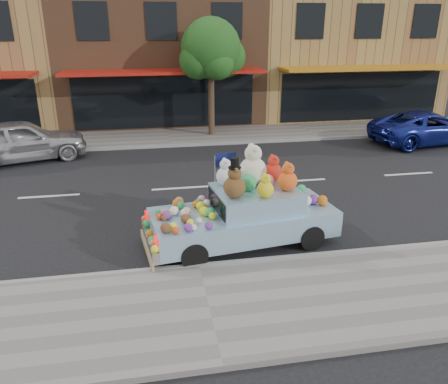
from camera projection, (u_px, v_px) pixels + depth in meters
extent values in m
plane|color=black|center=(180.00, 188.00, 13.97)|extent=(120.00, 120.00, 0.00)
cube|color=gray|center=(209.00, 309.00, 7.98)|extent=(60.00, 3.00, 0.12)
cube|color=gray|center=(168.00, 137.00, 19.91)|extent=(60.00, 3.00, 0.12)
cube|color=gray|center=(199.00, 267.00, 9.36)|extent=(60.00, 0.12, 0.13)
cube|color=gray|center=(170.00, 146.00, 18.53)|extent=(60.00, 0.12, 0.13)
cube|color=brown|center=(160.00, 51.00, 23.70)|extent=(10.00, 8.00, 7.00)
cube|color=black|center=(165.00, 102.00, 20.78)|extent=(8.50, 0.06, 2.40)
cube|color=#AC190F|center=(165.00, 72.00, 19.42)|extent=(9.00, 1.80, 0.12)
cube|color=black|center=(92.00, 21.00, 18.98)|extent=(1.40, 0.06, 1.60)
cube|color=black|center=(161.00, 21.00, 19.47)|extent=(1.40, 0.06, 1.60)
cube|color=black|center=(227.00, 21.00, 19.96)|extent=(1.40, 0.06, 1.60)
cube|color=#9E7D42|center=(333.00, 49.00, 25.33)|extent=(10.00, 8.00, 7.00)
cube|color=black|center=(361.00, 96.00, 22.41)|extent=(8.50, 0.06, 2.40)
cube|color=#C47B17|center=(373.00, 68.00, 21.05)|extent=(9.00, 1.80, 0.12)
cube|color=black|center=(310.00, 21.00, 20.61)|extent=(1.40, 0.06, 1.60)
cube|color=black|center=(369.00, 21.00, 21.10)|extent=(1.40, 0.06, 1.60)
cube|color=black|center=(426.00, 21.00, 21.59)|extent=(1.40, 0.06, 1.60)
cylinder|color=#38281C|center=(211.00, 102.00, 19.67)|extent=(0.28, 0.28, 3.20)
sphere|color=#184614|center=(211.00, 48.00, 18.83)|extent=(2.60, 2.60, 2.60)
sphere|color=#184614|center=(225.00, 57.00, 19.36)|extent=(1.80, 1.80, 1.80)
sphere|color=#184614|center=(198.00, 61.00, 18.73)|extent=(1.60, 1.60, 1.60)
sphere|color=#184614|center=(218.00, 64.00, 18.53)|extent=(1.40, 1.40, 1.40)
sphere|color=#184614|center=(202.00, 54.00, 19.44)|extent=(1.60, 1.60, 1.60)
imported|color=#B5B4B9|center=(21.00, 141.00, 16.44)|extent=(5.03, 3.18, 1.59)
imported|color=navy|center=(427.00, 127.00, 18.94)|extent=(5.24, 2.93, 1.38)
cylinder|color=black|center=(311.00, 237.00, 10.13)|extent=(0.62, 0.28, 0.60)
cylinder|color=black|center=(283.00, 211.00, 11.51)|extent=(0.62, 0.28, 0.60)
cylinder|color=black|center=(194.00, 256.00, 9.34)|extent=(0.62, 0.28, 0.60)
cylinder|color=black|center=(179.00, 225.00, 10.72)|extent=(0.62, 0.28, 0.60)
cube|color=#94BEDD|center=(243.00, 222.00, 10.33)|extent=(4.49, 2.25, 0.60)
cube|color=#94BEDD|center=(256.00, 199.00, 10.22)|extent=(2.08, 1.74, 0.50)
cube|color=silver|center=(150.00, 241.00, 9.76)|extent=(0.39, 1.79, 0.26)
cube|color=red|center=(156.00, 241.00, 9.06)|extent=(0.10, 0.29, 0.16)
cube|color=red|center=(147.00, 215.00, 10.26)|extent=(0.10, 0.29, 0.16)
cube|color=black|center=(217.00, 204.00, 9.95)|extent=(0.21, 1.29, 0.40)
sphere|color=#553618|center=(234.00, 187.00, 9.54)|extent=(0.49, 0.49, 0.49)
sphere|color=#553618|center=(235.00, 173.00, 9.43)|extent=(0.31, 0.31, 0.31)
sphere|color=#553618|center=(236.00, 170.00, 9.29)|extent=(0.12, 0.12, 0.12)
sphere|color=#553618|center=(234.00, 167.00, 9.49)|extent=(0.12, 0.12, 0.12)
cylinder|color=black|center=(235.00, 168.00, 9.38)|extent=(0.29, 0.29, 0.02)
cylinder|color=black|center=(235.00, 163.00, 9.34)|extent=(0.18, 0.18, 0.22)
sphere|color=beige|center=(253.00, 171.00, 10.33)|extent=(0.66, 0.66, 0.66)
sphere|color=beige|center=(253.00, 153.00, 10.18)|extent=(0.41, 0.41, 0.41)
sphere|color=beige|center=(255.00, 150.00, 10.00)|extent=(0.16, 0.16, 0.16)
sphere|color=beige|center=(252.00, 146.00, 10.26)|extent=(0.16, 0.16, 0.16)
sphere|color=#E84C15|center=(288.00, 181.00, 9.96)|extent=(0.46, 0.46, 0.46)
sphere|color=#E84C15|center=(288.00, 169.00, 9.86)|extent=(0.28, 0.28, 0.28)
sphere|color=#E84C15|center=(290.00, 166.00, 9.73)|extent=(0.11, 0.11, 0.11)
sphere|color=#E84C15|center=(287.00, 164.00, 9.91)|extent=(0.11, 0.11, 0.11)
sphere|color=#B32213|center=(273.00, 172.00, 10.57)|extent=(0.44, 0.44, 0.44)
sphere|color=#B32213|center=(274.00, 161.00, 10.47)|extent=(0.27, 0.27, 0.27)
sphere|color=#B32213|center=(275.00, 158.00, 10.35)|extent=(0.10, 0.10, 0.10)
sphere|color=#B32213|center=(273.00, 156.00, 10.52)|extent=(0.10, 0.10, 0.10)
sphere|color=silver|center=(225.00, 176.00, 10.28)|extent=(0.45, 0.45, 0.45)
sphere|color=silver|center=(225.00, 165.00, 10.17)|extent=(0.28, 0.28, 0.28)
sphere|color=silver|center=(226.00, 162.00, 10.05)|extent=(0.10, 0.10, 0.10)
sphere|color=silver|center=(225.00, 160.00, 10.23)|extent=(0.10, 0.10, 0.10)
sphere|color=gold|center=(265.00, 189.00, 9.57)|extent=(0.37, 0.37, 0.37)
sphere|color=gold|center=(266.00, 179.00, 9.48)|extent=(0.23, 0.23, 0.23)
sphere|color=gold|center=(267.00, 177.00, 9.38)|extent=(0.09, 0.09, 0.09)
sphere|color=gold|center=(265.00, 175.00, 9.53)|extent=(0.09, 0.09, 0.09)
sphere|color=#28954F|center=(248.00, 183.00, 10.01)|extent=(0.40, 0.40, 0.40)
sphere|color=pink|center=(267.00, 181.00, 10.20)|extent=(0.32, 0.32, 0.32)
sphere|color=beige|center=(174.00, 211.00, 9.92)|extent=(0.22, 0.22, 0.22)
sphere|color=#28954F|center=(158.00, 212.00, 9.95)|extent=(0.13, 0.13, 0.13)
sphere|color=#9C7656|center=(165.00, 212.00, 9.93)|extent=(0.14, 0.14, 0.14)
sphere|color=#5C301A|center=(185.00, 219.00, 9.53)|extent=(0.21, 0.21, 0.21)
sphere|color=#5C301A|center=(165.00, 228.00, 9.10)|extent=(0.22, 0.22, 0.22)
sphere|color=pink|center=(202.00, 199.00, 10.58)|extent=(0.20, 0.20, 0.20)
sphere|color=#CA6013|center=(177.00, 203.00, 10.33)|extent=(0.22, 0.22, 0.22)
sphere|color=#28954F|center=(199.00, 202.00, 10.49)|extent=(0.17, 0.17, 0.17)
sphere|color=beige|center=(207.00, 203.00, 10.36)|extent=(0.19, 0.19, 0.19)
sphere|color=#F2FD1C|center=(190.00, 222.00, 9.42)|extent=(0.15, 0.15, 0.15)
sphere|color=#9C7656|center=(176.00, 211.00, 9.96)|extent=(0.16, 0.16, 0.16)
sphere|color=#F2FD1C|center=(213.00, 216.00, 9.72)|extent=(0.16, 0.16, 0.16)
sphere|color=#F2FD1C|center=(205.00, 211.00, 9.90)|extent=(0.21, 0.21, 0.21)
sphere|color=beige|center=(199.00, 220.00, 9.53)|extent=(0.13, 0.13, 0.13)
sphere|color=#652A82|center=(166.00, 215.00, 9.72)|extent=(0.21, 0.21, 0.21)
sphere|color=#28954F|center=(210.00, 212.00, 9.85)|extent=(0.22, 0.22, 0.22)
sphere|color=#9C7656|center=(168.00, 214.00, 9.81)|extent=(0.17, 0.17, 0.17)
sphere|color=#9C7656|center=(179.00, 201.00, 10.46)|extent=(0.22, 0.22, 0.22)
sphere|color=red|center=(182.00, 204.00, 10.37)|extent=(0.14, 0.14, 0.14)
sphere|color=#28954F|center=(181.00, 205.00, 10.26)|extent=(0.18, 0.18, 0.18)
sphere|color=#652A82|center=(188.00, 227.00, 9.15)|extent=(0.19, 0.19, 0.19)
sphere|color=#9C7656|center=(164.00, 213.00, 9.82)|extent=(0.20, 0.20, 0.20)
sphere|color=beige|center=(185.00, 213.00, 9.84)|extent=(0.21, 0.21, 0.21)
sphere|color=#F2FD1C|center=(204.00, 211.00, 9.93)|extent=(0.20, 0.20, 0.20)
sphere|color=beige|center=(194.00, 227.00, 9.21)|extent=(0.14, 0.14, 0.14)
sphere|color=#652A82|center=(164.00, 228.00, 9.17)|extent=(0.14, 0.14, 0.14)
sphere|color=#5C301A|center=(164.00, 218.00, 9.66)|extent=(0.14, 0.14, 0.14)
sphere|color=#652A82|center=(209.00, 225.00, 9.25)|extent=(0.18, 0.18, 0.18)
sphere|color=red|center=(176.00, 230.00, 9.06)|extent=(0.15, 0.15, 0.15)
sphere|color=#F2FD1C|center=(173.00, 226.00, 9.24)|extent=(0.16, 0.16, 0.16)
sphere|color=#CA6013|center=(196.00, 204.00, 10.33)|extent=(0.18, 0.18, 0.18)
sphere|color=red|center=(159.00, 216.00, 9.73)|extent=(0.14, 0.14, 0.14)
sphere|color=#F2FD1C|center=(201.00, 206.00, 10.18)|extent=(0.22, 0.22, 0.22)
sphere|color=#D8A88C|center=(187.00, 212.00, 9.84)|extent=(0.22, 0.22, 0.22)
sphere|color=#F2FD1C|center=(155.00, 249.00, 8.98)|extent=(0.16, 0.16, 0.16)
sphere|color=#28954F|center=(146.00, 223.00, 10.11)|extent=(0.17, 0.17, 0.17)
sphere|color=#9C7656|center=(153.00, 243.00, 9.24)|extent=(0.15, 0.15, 0.15)
sphere|color=red|center=(145.00, 219.00, 10.33)|extent=(0.16, 0.16, 0.16)
sphere|color=#28954F|center=(152.00, 240.00, 9.34)|extent=(0.17, 0.17, 0.17)
sphere|color=#CA6013|center=(150.00, 233.00, 9.64)|extent=(0.17, 0.17, 0.17)
sphere|color=#28954F|center=(145.00, 219.00, 10.35)|extent=(0.16, 0.16, 0.16)
sphere|color=#9C7656|center=(155.00, 248.00, 9.01)|extent=(0.15, 0.15, 0.15)
sphere|color=pink|center=(289.00, 191.00, 11.14)|extent=(0.18, 0.18, 0.18)
sphere|color=#652A82|center=(313.00, 199.00, 10.52)|extent=(0.24, 0.24, 0.24)
sphere|color=#28954F|center=(298.00, 202.00, 10.37)|extent=(0.25, 0.25, 0.25)
sphere|color=beige|center=(306.00, 201.00, 10.43)|extent=(0.26, 0.26, 0.26)
sphere|color=#CA6013|center=(322.00, 200.00, 10.48)|extent=(0.24, 0.24, 0.24)
sphere|color=#28954F|center=(301.00, 189.00, 11.16)|extent=(0.25, 0.25, 0.25)
sphere|color=#CA6013|center=(323.00, 202.00, 10.44)|extent=(0.19, 0.19, 0.19)
cylinder|color=#997A54|center=(153.00, 269.00, 9.07)|extent=(0.06, 0.06, 0.17)
sphere|color=#997A54|center=(153.00, 265.00, 9.03)|extent=(0.07, 0.07, 0.07)
cylinder|color=#997A54|center=(152.00, 267.00, 9.15)|extent=(0.06, 0.06, 0.17)
sphere|color=#997A54|center=(152.00, 263.00, 9.12)|extent=(0.07, 0.07, 0.07)
cylinder|color=#997A54|center=(152.00, 265.00, 9.24)|extent=(0.06, 0.06, 0.17)
sphere|color=#997A54|center=(151.00, 261.00, 9.20)|extent=(0.07, 0.07, 0.07)
cylinder|color=#997A54|center=(151.00, 263.00, 9.32)|extent=(0.06, 0.06, 0.17)
sphere|color=#997A54|center=(151.00, 259.00, 9.29)|extent=(0.07, 0.07, 0.07)
cylinder|color=#997A54|center=(150.00, 261.00, 9.40)|extent=(0.06, 0.06, 0.17)
sphere|color=#997A54|center=(150.00, 257.00, 9.37)|extent=(0.07, 0.07, 0.07)
cylinder|color=#997A54|center=(150.00, 259.00, 9.49)|extent=(0.06, 0.06, 0.17)
sphere|color=#997A54|center=(149.00, 255.00, 9.45)|extent=(0.07, 0.07, 0.07)
cylinder|color=#997A54|center=(149.00, 256.00, 9.57)|extent=(0.06, 0.06, 0.17)
sphere|color=#997A54|center=(149.00, 253.00, 9.54)|extent=(0.07, 0.07, 0.07)
cylinder|color=#997A54|center=(148.00, 254.00, 9.66)|extent=(0.06, 0.06, 0.17)
sphere|color=#997A54|center=(148.00, 251.00, 9.62)|extent=(0.07, 0.07, 0.07)
cylinder|color=#997A54|center=(148.00, 252.00, 9.74)|extent=(0.06, 0.06, 0.17)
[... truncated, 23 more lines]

